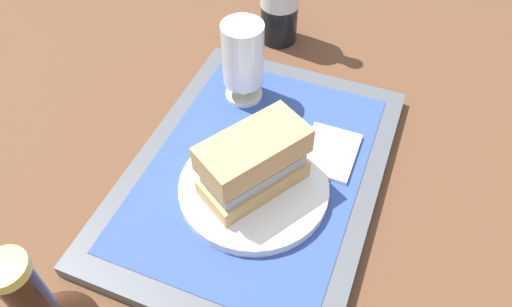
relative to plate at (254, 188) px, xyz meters
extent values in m
plane|color=brown|center=(0.04, 0.01, -0.03)|extent=(3.00, 3.00, 0.00)
cube|color=#4C5156|center=(0.04, 0.01, -0.02)|extent=(0.44, 0.32, 0.02)
cube|color=#2D4793|center=(0.04, 0.01, -0.01)|extent=(0.38, 0.27, 0.00)
cylinder|color=white|center=(0.00, 0.00, 0.00)|extent=(0.19, 0.19, 0.01)
cube|color=tan|center=(0.00, 0.00, 0.02)|extent=(0.14, 0.12, 0.02)
cube|color=#9EA3A8|center=(0.00, 0.00, 0.04)|extent=(0.13, 0.11, 0.02)
cube|color=silver|center=(0.00, 0.00, 0.05)|extent=(0.12, 0.10, 0.01)
sphere|color=#47932D|center=(0.04, -0.03, 0.06)|extent=(0.04, 0.04, 0.04)
cube|color=tan|center=(0.00, 0.00, 0.07)|extent=(0.14, 0.12, 0.04)
cylinder|color=silver|center=(0.16, 0.08, 0.00)|extent=(0.06, 0.06, 0.01)
cylinder|color=silver|center=(0.16, 0.08, 0.01)|extent=(0.01, 0.01, 0.02)
cylinder|color=silver|center=(0.16, 0.08, 0.07)|extent=(0.06, 0.06, 0.09)
cylinder|color=gold|center=(0.16, 0.08, 0.06)|extent=(0.06, 0.06, 0.07)
cylinder|color=white|center=(0.16, 0.08, 0.09)|extent=(0.05, 0.05, 0.01)
cube|color=white|center=(0.10, -0.07, 0.00)|extent=(0.09, 0.07, 0.01)
cylinder|color=black|center=(-0.27, 0.05, 0.20)|extent=(0.02, 0.02, 0.05)
cylinder|color=#BFB74C|center=(-0.27, 0.05, 0.23)|extent=(0.03, 0.03, 0.01)
camera|label=1|loc=(-0.34, -0.14, 0.49)|focal=33.55mm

